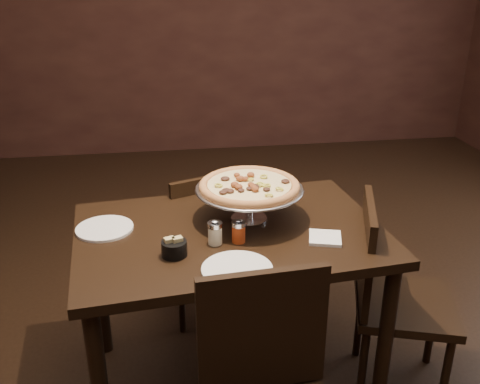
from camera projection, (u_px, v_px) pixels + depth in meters
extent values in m
cube|color=black|center=(186.00, 10.00, 5.12)|extent=(6.00, 0.02, 2.80)
cube|color=black|center=(230.00, 234.00, 2.23)|extent=(1.34, 0.96, 0.04)
cylinder|color=black|center=(385.00, 343.00, 2.20)|extent=(0.06, 0.06, 0.75)
cylinder|color=black|center=(99.00, 287.00, 2.58)|extent=(0.06, 0.06, 0.75)
cylinder|color=black|center=(320.00, 258.00, 2.84)|extent=(0.06, 0.06, 0.75)
cylinder|color=silver|center=(249.00, 218.00, 2.31)|extent=(0.16, 0.16, 0.01)
cylinder|color=silver|center=(249.00, 205.00, 2.29)|extent=(0.03, 0.03, 0.12)
cylinder|color=silver|center=(249.00, 191.00, 2.26)|extent=(0.11, 0.11, 0.01)
cylinder|color=#A5A4AA|center=(249.00, 189.00, 2.26)|extent=(0.45, 0.45, 0.01)
torus|color=#A5A4AA|center=(249.00, 189.00, 2.26)|extent=(0.46, 0.46, 0.01)
cylinder|color=#975C2D|center=(249.00, 187.00, 2.26)|extent=(0.42, 0.42, 0.01)
torus|color=#975C2D|center=(249.00, 186.00, 2.25)|extent=(0.43, 0.43, 0.04)
cylinder|color=tan|center=(249.00, 185.00, 2.25)|extent=(0.36, 0.36, 0.01)
cylinder|color=#F8ECC1|center=(215.00, 235.00, 2.10)|extent=(0.06, 0.06, 0.07)
cylinder|color=silver|center=(215.00, 225.00, 2.08)|extent=(0.06, 0.06, 0.02)
ellipsoid|color=silver|center=(215.00, 221.00, 2.08)|extent=(0.03, 0.03, 0.01)
cylinder|color=maroon|center=(239.00, 234.00, 2.12)|extent=(0.05, 0.05, 0.07)
cylinder|color=silver|center=(239.00, 224.00, 2.10)|extent=(0.06, 0.06, 0.02)
ellipsoid|color=silver|center=(239.00, 220.00, 2.09)|extent=(0.03, 0.03, 0.01)
cylinder|color=black|center=(174.00, 248.00, 2.02)|extent=(0.10, 0.10, 0.06)
cube|color=tan|center=(170.00, 245.00, 2.01)|extent=(0.04, 0.04, 0.07)
cube|color=tan|center=(178.00, 245.00, 2.02)|extent=(0.04, 0.04, 0.07)
cube|color=white|center=(325.00, 238.00, 2.14)|extent=(0.16, 0.16, 0.01)
cylinder|color=white|center=(105.00, 228.00, 2.22)|extent=(0.24, 0.24, 0.01)
cylinder|color=white|center=(237.00, 270.00, 1.92)|extent=(0.26, 0.26, 0.01)
cone|color=silver|center=(255.00, 192.00, 2.21)|extent=(0.15, 0.15, 0.00)
cylinder|color=black|center=(255.00, 192.00, 2.21)|extent=(0.07, 0.12, 0.02)
cube|color=black|center=(195.00, 243.00, 2.90)|extent=(0.52, 0.52, 0.04)
cube|color=black|center=(209.00, 216.00, 2.66)|extent=(0.39, 0.17, 0.42)
cylinder|color=black|center=(210.00, 257.00, 3.19)|extent=(0.03, 0.03, 0.39)
cylinder|color=black|center=(159.00, 271.00, 3.05)|extent=(0.03, 0.03, 0.39)
cylinder|color=black|center=(236.00, 283.00, 2.93)|extent=(0.03, 0.03, 0.39)
cylinder|color=black|center=(182.00, 300.00, 2.78)|extent=(0.03, 0.03, 0.39)
cube|color=black|center=(263.00, 331.00, 1.75)|extent=(0.44, 0.06, 0.46)
cube|color=black|center=(405.00, 305.00, 2.34)|extent=(0.53, 0.53, 0.04)
cube|color=black|center=(366.00, 251.00, 2.27)|extent=(0.16, 0.41, 0.44)
cylinder|color=black|center=(445.00, 377.00, 2.25)|extent=(0.04, 0.04, 0.41)
cylinder|color=black|center=(432.00, 327.00, 2.56)|extent=(0.04, 0.04, 0.41)
cylinder|color=black|center=(363.00, 368.00, 2.30)|extent=(0.04, 0.04, 0.41)
cylinder|color=black|center=(359.00, 320.00, 2.61)|extent=(0.04, 0.04, 0.41)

